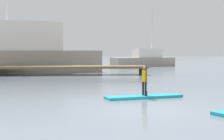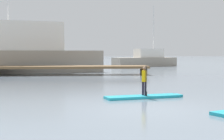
% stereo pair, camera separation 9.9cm
% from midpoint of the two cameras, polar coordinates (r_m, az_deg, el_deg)
% --- Properties ---
extents(ground_plane, '(240.00, 240.00, 0.00)m').
position_cam_midpoint_polar(ground_plane, '(11.60, 5.22, -6.10)').
color(ground_plane, slate).
extents(paddleboard_near, '(3.21, 1.45, 0.10)m').
position_cam_midpoint_polar(paddleboard_near, '(14.22, 4.93, -4.22)').
color(paddleboard_near, '#1E9EB2').
rests_on(paddleboard_near, ground).
extents(paddler_child_solo, '(0.24, 0.39, 1.17)m').
position_cam_midpoint_polar(paddler_child_solo, '(14.14, 4.97, -1.47)').
color(paddler_child_solo, black).
rests_on(paddler_child_solo, paddleboard_near).
extents(fishing_boat_white_large, '(14.90, 7.54, 10.66)m').
position_cam_midpoint_polar(fishing_boat_white_large, '(32.08, -14.72, 2.56)').
color(fishing_boat_white_large, '#9E9384').
rests_on(fishing_boat_white_large, ground).
extents(fishing_boat_green_midground, '(8.16, 4.95, 7.41)m').
position_cam_midpoint_polar(fishing_boat_green_midground, '(44.33, 5.00, 1.63)').
color(fishing_boat_green_midground, '#9E9384').
rests_on(fishing_boat_green_midground, ground).
extents(floating_dock, '(13.88, 2.35, 0.70)m').
position_cam_midpoint_polar(floating_dock, '(28.25, -8.66, 0.43)').
color(floating_dock, brown).
rests_on(floating_dock, ground).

